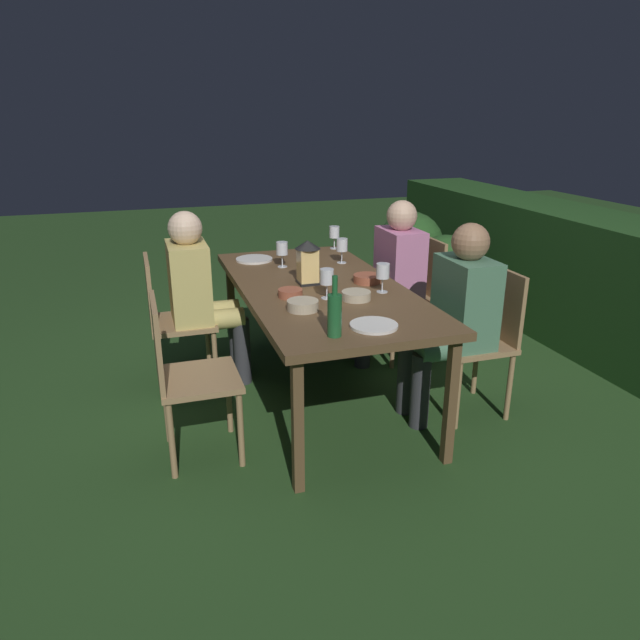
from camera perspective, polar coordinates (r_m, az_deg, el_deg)
The scene contains 25 objects.
ground_plane at distance 3.80m, azimuth -0.00°, elevation -7.36°, with size 16.00×16.00×0.00m, color #26471E.
dining_table at distance 3.53m, azimuth -0.00°, elevation 2.60°, with size 1.96×0.94×0.74m.
chair_side_right_a at distance 4.30m, azimuth 9.19°, elevation 2.69°, with size 0.42×0.40×0.87m.
person_in_pink at distance 4.17m, azimuth 6.89°, elevation 4.46°, with size 0.38×0.47×1.15m.
chair_side_left_b at distance 3.05m, azimuth -13.05°, elevation -4.91°, with size 0.42×0.40×0.87m.
chair_side_left_a at distance 3.87m, azimuth -14.28°, elevation 0.35°, with size 0.42×0.40×0.87m.
person_in_mustard at distance 3.83m, azimuth -11.56°, elevation 2.79°, with size 0.38×0.47×1.15m.
chair_side_right_b at distance 3.58m, azimuth 15.45°, elevation -1.33°, with size 0.42×0.40×0.87m.
person_in_green at distance 3.43m, azimuth 12.93°, elevation 0.66°, with size 0.38×0.47×1.15m.
lantern_centerpiece at distance 3.51m, azimuth -1.20°, elevation 5.86°, with size 0.15×0.15×0.27m.
green_bottle_on_table at distance 2.69m, azimuth 1.43°, elevation 0.60°, with size 0.07×0.07×0.29m.
wine_glass_a at distance 4.01m, azimuth 2.14°, elevation 7.18°, with size 0.08×0.08×0.17m.
wine_glass_b at distance 4.44m, azimuth 1.40°, elevation 8.43°, with size 0.08×0.08×0.17m.
wine_glass_c at distance 3.24m, azimuth 0.67°, elevation 4.09°, with size 0.08×0.08×0.17m.
wine_glass_d at distance 3.92m, azimuth -3.71°, elevation 6.83°, with size 0.08×0.08×0.17m.
wine_glass_e at distance 3.37m, azimuth 6.11°, elevation 4.62°, with size 0.08×0.08×0.17m.
plate_a at distance 4.13m, azimuth -6.41°, elevation 5.88°, with size 0.25×0.25×0.01m, color silver.
plate_b at distance 2.85m, azimuth 5.25°, elevation -0.53°, with size 0.24×0.24×0.01m, color white.
bowl_olives at distance 3.25m, azimuth 3.53°, elevation 2.41°, with size 0.16×0.16×0.05m.
bowl_bread at distance 3.07m, azimuth -1.69°, elevation 1.47°, with size 0.17×0.17×0.05m.
bowl_salad at distance 3.58m, azimuth 4.59°, elevation 4.05°, with size 0.17×0.17×0.05m.
bowl_dip at distance 3.30m, azimuth -2.90°, elevation 2.66°, with size 0.14×0.14×0.04m.
hedge_backdrop at distance 4.76m, azimuth 26.85°, elevation 2.55°, with size 5.64×0.66×0.99m, color #234C1E.
potted_plant_by_hedge at distance 5.52m, azimuth 8.70°, elevation 6.69°, with size 0.61×0.61×0.86m.
potted_plant_corner at distance 4.94m, azimuth 11.96°, elevation 4.38°, with size 0.54×0.54×0.78m.
Camera 1 is at (3.21, -1.03, 1.74)m, focal length 32.97 mm.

